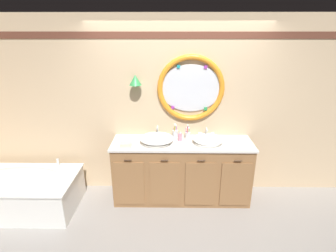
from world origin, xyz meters
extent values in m
plane|color=gray|center=(0.00, 0.00, 0.00)|extent=(14.00, 14.00, 0.00)
cube|color=#D6B78E|center=(0.00, 0.59, 1.30)|extent=(6.40, 0.08, 2.60)
cube|color=brown|center=(0.00, 0.55, 2.32)|extent=(6.27, 0.01, 0.09)
ellipsoid|color=silver|center=(0.18, 0.54, 1.61)|extent=(0.87, 0.02, 0.67)
torus|color=orange|center=(0.18, 0.53, 1.61)|extent=(0.95, 0.08, 0.95)
cube|color=teal|center=(0.61, 0.52, 1.61)|extent=(0.05, 0.01, 0.05)
cube|color=purple|center=(0.37, 0.52, 1.91)|extent=(0.05, 0.01, 0.05)
cube|color=teal|center=(0.00, 0.52, 1.92)|extent=(0.05, 0.01, 0.05)
cube|color=red|center=(-0.26, 0.52, 1.58)|extent=(0.05, 0.01, 0.05)
cube|color=purple|center=(-0.07, 0.52, 1.34)|extent=(0.05, 0.01, 0.05)
cube|color=green|center=(0.40, 0.52, 1.32)|extent=(0.05, 0.01, 0.05)
cylinder|color=#4C3823|center=(-0.59, 0.51, 1.77)|extent=(0.02, 0.09, 0.02)
cone|color=green|center=(-0.59, 0.46, 1.75)|extent=(0.17, 0.17, 0.14)
cube|color=olive|center=(0.06, 0.28, 0.44)|extent=(1.94, 0.54, 0.88)
cube|color=silver|center=(0.06, 0.28, 0.89)|extent=(1.98, 0.58, 0.03)
cube|color=silver|center=(0.06, 0.54, 0.82)|extent=(1.94, 0.02, 0.11)
cube|color=olive|center=(-0.67, 0.00, 0.39)|extent=(0.41, 0.02, 0.67)
cylinder|color=#422D1E|center=(-0.67, -0.02, 0.77)|extent=(0.10, 0.01, 0.01)
cube|color=olive|center=(-0.18, 0.00, 0.39)|extent=(0.41, 0.02, 0.67)
cylinder|color=#422D1E|center=(-0.18, -0.02, 0.77)|extent=(0.10, 0.01, 0.01)
cube|color=olive|center=(0.30, 0.00, 0.39)|extent=(0.41, 0.02, 0.67)
cylinder|color=#422D1E|center=(0.30, -0.02, 0.77)|extent=(0.10, 0.01, 0.01)
cube|color=olive|center=(0.79, 0.00, 0.39)|extent=(0.41, 0.02, 0.67)
cylinder|color=#422D1E|center=(0.79, -0.02, 0.77)|extent=(0.10, 0.01, 0.01)
cube|color=white|center=(-2.19, -0.01, 0.24)|extent=(1.52, 0.83, 0.48)
ellipsoid|color=white|center=(-2.19, -0.01, 0.43)|extent=(1.25, 0.65, 0.28)
cube|color=white|center=(-2.19, -0.01, 0.47)|extent=(1.55, 0.86, 0.02)
cylinder|color=silver|center=(-1.77, 0.34, 0.54)|extent=(0.04, 0.04, 0.11)
cylinder|color=silver|center=(-2.19, -0.01, 0.43)|extent=(0.04, 0.04, 0.01)
ellipsoid|color=white|center=(-0.30, 0.25, 0.97)|extent=(0.45, 0.34, 0.13)
torus|color=white|center=(-0.30, 0.25, 0.97)|extent=(0.47, 0.47, 0.02)
cylinder|color=silver|center=(-0.30, 0.25, 0.97)|extent=(0.03, 0.03, 0.01)
ellipsoid|color=white|center=(0.42, 0.25, 0.96)|extent=(0.40, 0.26, 0.11)
torus|color=white|center=(0.42, 0.25, 0.97)|extent=(0.42, 0.42, 0.02)
cylinder|color=silver|center=(0.42, 0.25, 0.97)|extent=(0.03, 0.03, 0.01)
cylinder|color=silver|center=(-0.30, 0.48, 0.92)|extent=(0.05, 0.05, 0.02)
cylinder|color=silver|center=(-0.30, 0.48, 1.00)|extent=(0.02, 0.02, 0.14)
sphere|color=silver|center=(-0.30, 0.48, 1.07)|extent=(0.03, 0.03, 0.03)
cylinder|color=silver|center=(-0.30, 0.43, 1.07)|extent=(0.02, 0.10, 0.02)
cylinder|color=silver|center=(-0.37, 0.48, 0.94)|extent=(0.04, 0.04, 0.06)
cylinder|color=silver|center=(-0.22, 0.48, 0.94)|extent=(0.04, 0.04, 0.06)
cube|color=silver|center=(-0.37, 0.48, 0.97)|extent=(0.05, 0.01, 0.01)
cube|color=silver|center=(-0.22, 0.48, 0.97)|extent=(0.05, 0.01, 0.01)
cylinder|color=silver|center=(0.42, 0.48, 0.92)|extent=(0.05, 0.05, 0.02)
cylinder|color=silver|center=(0.42, 0.48, 0.98)|extent=(0.02, 0.02, 0.11)
sphere|color=silver|center=(0.42, 0.48, 1.04)|extent=(0.03, 0.03, 0.03)
cylinder|color=silver|center=(0.42, 0.43, 1.04)|extent=(0.02, 0.10, 0.02)
cylinder|color=silver|center=(0.32, 0.48, 0.94)|extent=(0.04, 0.04, 0.06)
cylinder|color=silver|center=(0.51, 0.48, 0.94)|extent=(0.04, 0.04, 0.06)
cube|color=silver|center=(0.32, 0.48, 0.97)|extent=(0.05, 0.01, 0.01)
cube|color=silver|center=(0.51, 0.48, 0.97)|extent=(0.05, 0.01, 0.01)
cylinder|color=silver|center=(-0.04, 0.46, 0.96)|extent=(0.08, 0.08, 0.10)
torus|color=silver|center=(-0.04, 0.46, 1.01)|extent=(0.09, 0.09, 0.01)
cylinder|color=purple|center=(-0.02, 0.47, 1.00)|extent=(0.03, 0.01, 0.16)
cube|color=white|center=(-0.02, 0.47, 1.09)|extent=(0.02, 0.02, 0.02)
cylinder|color=green|center=(-0.04, 0.47, 1.00)|extent=(0.02, 0.02, 0.17)
cube|color=white|center=(-0.04, 0.47, 1.10)|extent=(0.02, 0.01, 0.02)
cylinder|color=orange|center=(-0.04, 0.44, 1.00)|extent=(0.03, 0.03, 0.17)
cube|color=white|center=(-0.04, 0.44, 1.10)|extent=(0.02, 0.02, 0.02)
cylinder|color=white|center=(0.14, 0.39, 0.96)|extent=(0.07, 0.07, 0.10)
torus|color=white|center=(0.14, 0.39, 1.01)|extent=(0.08, 0.08, 0.01)
cylinder|color=green|center=(0.16, 0.39, 0.99)|extent=(0.02, 0.03, 0.15)
cube|color=white|center=(0.16, 0.39, 1.08)|extent=(0.02, 0.01, 0.02)
cylinder|color=blue|center=(0.14, 0.41, 1.01)|extent=(0.02, 0.02, 0.18)
cube|color=white|center=(0.14, 0.41, 1.11)|extent=(0.02, 0.02, 0.02)
cylinder|color=purple|center=(0.12, 0.39, 1.00)|extent=(0.03, 0.02, 0.15)
cube|color=white|center=(0.12, 0.39, 1.08)|extent=(0.02, 0.02, 0.03)
cylinder|color=#E0383D|center=(0.14, 0.38, 1.01)|extent=(0.02, 0.02, 0.19)
cube|color=white|center=(0.14, 0.38, 1.12)|extent=(0.02, 0.02, 0.02)
cylinder|color=pink|center=(0.03, 0.32, 0.96)|extent=(0.06, 0.06, 0.11)
cylinder|color=silver|center=(0.03, 0.32, 1.03)|extent=(0.04, 0.04, 0.02)
cylinder|color=silver|center=(0.03, 0.30, 1.04)|extent=(0.01, 0.04, 0.01)
cube|color=beige|center=(-0.71, 0.13, 0.92)|extent=(0.15, 0.10, 0.02)
cube|color=beige|center=(-0.71, 0.13, 0.94)|extent=(0.14, 0.10, 0.02)
camera|label=1|loc=(-0.10, -3.09, 2.41)|focal=28.05mm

